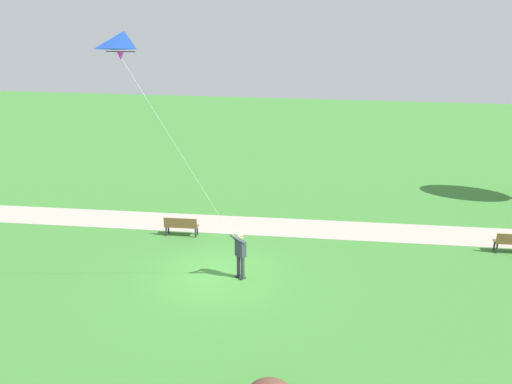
% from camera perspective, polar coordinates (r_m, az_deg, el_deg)
% --- Properties ---
extents(ground_plane, '(120.00, 120.00, 0.00)m').
position_cam_1_polar(ground_plane, '(18.81, -4.28, -9.46)').
color(ground_plane, '#3D7F33').
extents(walkway_path, '(5.61, 32.08, 0.02)m').
position_cam_1_polar(walkway_path, '(23.30, 4.57, -4.12)').
color(walkway_path, '#ADA393').
rests_on(walkway_path, ground).
extents(person_kite_flyer, '(0.62, 0.55, 1.83)m').
position_cam_1_polar(person_kite_flyer, '(18.12, -1.84, -6.84)').
color(person_kite_flyer, '#232328').
rests_on(person_kite_flyer, ground).
extents(flying_kite, '(3.26, 2.69, 6.81)m').
position_cam_1_polar(flying_kite, '(14.46, -14.70, 15.62)').
color(flying_kite, blue).
extents(park_bench_near_walkway, '(0.59, 1.54, 0.88)m').
position_cam_1_polar(park_bench_near_walkway, '(22.38, -8.57, -3.77)').
color(park_bench_near_walkway, brown).
rests_on(park_bench_near_walkway, ground).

